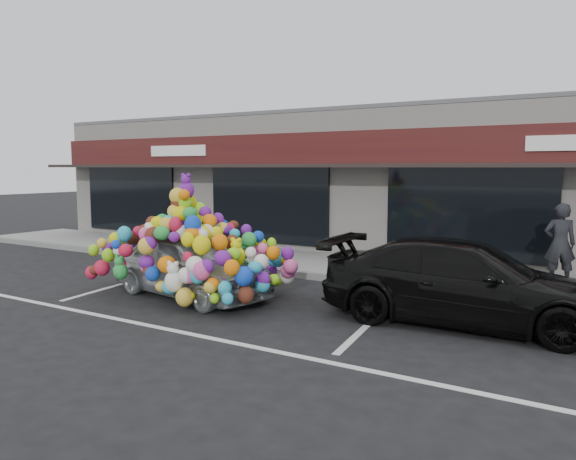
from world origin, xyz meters
The scene contains 10 objects.
ground centered at (0.00, 0.00, 0.00)m, with size 90.00×90.00×0.00m, color black.
shop_building centered at (0.00, 8.44, 2.16)m, with size 24.00×7.20×4.31m.
sidewalk centered at (0.00, 4.00, 0.07)m, with size 26.00×3.00×0.15m, color gray.
kerb centered at (0.00, 2.50, 0.07)m, with size 26.00×0.18×0.16m, color slate.
parking_stripe_left centered at (-3.20, 0.20, 0.00)m, with size 0.12×4.40×0.01m, color silver.
parking_stripe_mid centered at (2.80, 0.20, 0.00)m, with size 0.12×4.40×0.01m, color silver.
lane_line centered at (2.00, -2.30, 0.00)m, with size 14.00×0.12×0.01m, color silver.
toy_car centered at (-1.04, -0.32, 0.80)m, with size 2.78×4.32×2.37m.
black_sedan centered at (4.23, 0.57, 0.70)m, with size 4.79×1.95×1.39m, color black.
pedestrian_a centered at (5.26, 4.10, 1.01)m, with size 0.63×0.41×1.72m, color black.
Camera 1 is at (6.52, -8.77, 2.60)m, focal length 35.00 mm.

